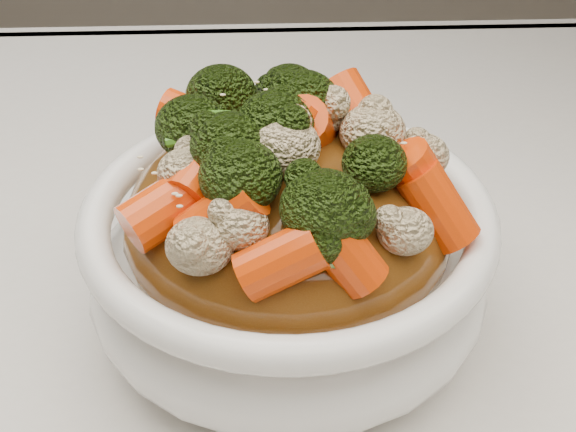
{
  "coord_description": "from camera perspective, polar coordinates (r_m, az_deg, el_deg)",
  "views": [
    {
      "loc": [
        0.03,
        -0.31,
        1.06
      ],
      "look_at": [
        0.05,
        0.01,
        0.82
      ],
      "focal_mm": 50.0,
      "sensor_mm": 36.0,
      "label": 1
    }
  ],
  "objects": [
    {
      "name": "tablecloth",
      "position": [
        0.46,
        -6.03,
        -9.88
      ],
      "size": [
        1.2,
        0.8,
        0.04
      ],
      "primitive_type": "cube",
      "color": "silver",
      "rests_on": "dining_table"
    },
    {
      "name": "broccoli",
      "position": [
        0.37,
        -0.0,
        6.97
      ],
      "size": [
        0.19,
        0.19,
        0.04
      ],
      "primitive_type": null,
      "rotation": [
        0.0,
        0.0,
        -0.19
      ],
      "color": "black",
      "rests_on": "sauce_base"
    },
    {
      "name": "scallions",
      "position": [
        0.37,
        -0.0,
        7.23
      ],
      "size": [
        0.14,
        0.14,
        0.02
      ],
      "primitive_type": null,
      "rotation": [
        0.0,
        0.0,
        -0.19
      ],
      "color": "#3A781B",
      "rests_on": "sauce_base"
    },
    {
      "name": "sesame_seeds",
      "position": [
        0.37,
        0.0,
        7.23
      ],
      "size": [
        0.17,
        0.17,
        0.01
      ],
      "primitive_type": null,
      "rotation": [
        0.0,
        0.0,
        -0.19
      ],
      "color": "beige",
      "rests_on": "sauce_base"
    },
    {
      "name": "sauce_base",
      "position": [
        0.4,
        -0.0,
        -0.33
      ],
      "size": [
        0.19,
        0.19,
        0.09
      ],
      "primitive_type": "ellipsoid",
      "rotation": [
        0.0,
        0.0,
        -0.19
      ],
      "color": "#613710",
      "rests_on": "bowl"
    },
    {
      "name": "cauliflower",
      "position": [
        0.37,
        -0.0,
        6.71
      ],
      "size": [
        0.19,
        0.19,
        0.03
      ],
      "primitive_type": null,
      "rotation": [
        0.0,
        0.0,
        -0.19
      ],
      "color": "beige",
      "rests_on": "sauce_base"
    },
    {
      "name": "bowl",
      "position": [
        0.42,
        0.0,
        -3.41
      ],
      "size": [
        0.24,
        0.24,
        0.08
      ],
      "primitive_type": null,
      "rotation": [
        0.0,
        0.0,
        -0.19
      ],
      "color": "white",
      "rests_on": "tablecloth"
    },
    {
      "name": "carrots",
      "position": [
        0.37,
        -0.0,
        7.1
      ],
      "size": [
        0.19,
        0.19,
        0.05
      ],
      "primitive_type": null,
      "rotation": [
        0.0,
        0.0,
        -0.19
      ],
      "color": "#E74107",
      "rests_on": "sauce_base"
    }
  ]
}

